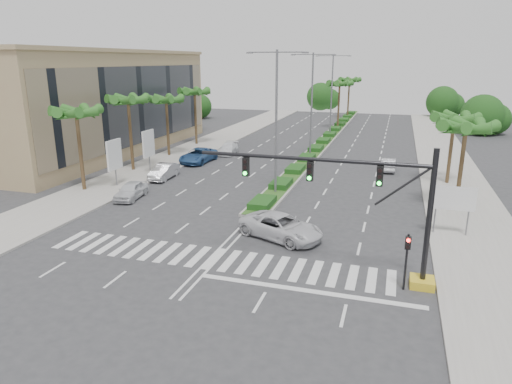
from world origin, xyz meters
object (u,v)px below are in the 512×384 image
(car_parked_d, at_px, (228,149))
(car_crossing, at_px, (281,227))
(car_right, at_px, (388,164))
(car_parked_c, at_px, (198,156))
(car_parked_b, at_px, (164,171))
(car_parked_a, at_px, (131,190))

(car_parked_d, bearing_deg, car_crossing, -67.78)
(car_crossing, bearing_deg, car_right, 7.09)
(car_parked_c, xyz_separation_m, car_parked_d, (1.53, 5.52, -0.13))
(car_parked_b, xyz_separation_m, car_parked_d, (1.71, 13.31, -0.06))
(car_parked_a, height_order, car_parked_d, car_parked_a)
(car_parked_d, distance_m, car_right, 19.45)
(car_parked_a, relative_size, car_right, 1.02)
(car_parked_b, relative_size, car_crossing, 0.77)
(car_parked_b, height_order, car_parked_c, car_parked_c)
(car_right, bearing_deg, car_parked_a, 39.00)
(car_parked_a, relative_size, car_parked_b, 0.94)
(car_parked_d, height_order, car_right, car_right)
(car_parked_b, relative_size, car_parked_d, 0.97)
(car_parked_d, bearing_deg, car_parked_a, -98.58)
(car_parked_d, relative_size, car_crossing, 0.80)
(car_parked_a, xyz_separation_m, car_parked_d, (1.14, 20.11, -0.04))
(car_parked_c, relative_size, car_right, 1.41)
(car_parked_a, relative_size, car_crossing, 0.73)
(car_parked_b, height_order, car_right, car_parked_b)
(car_parked_c, bearing_deg, car_parked_d, 77.43)
(car_parked_a, bearing_deg, car_parked_b, 87.58)
(car_parked_b, xyz_separation_m, car_right, (20.87, 10.01, -0.06))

